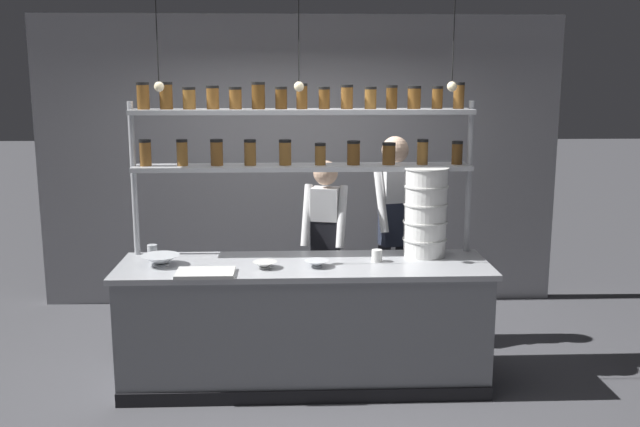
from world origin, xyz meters
The scene contains 14 objects.
ground_plane centered at (0.00, 0.00, 0.00)m, with size 40.00×40.00×0.00m, color #4C4C51.
back_wall centered at (0.00, 1.99, 1.42)m, with size 5.10×0.12×2.83m, color #939399.
prep_counter centered at (0.00, 0.00, 0.46)m, with size 2.70×0.76×0.92m.
spice_shelf_unit centered at (-0.02, 0.33, 1.78)m, with size 2.59×0.28×2.22m.
chef_left centered at (0.19, 0.71, 0.90)m, with size 0.40×0.33×1.59m.
chef_center centered at (0.77, 0.82, 1.03)m, with size 0.41×0.34×1.77m.
container_stack centered at (0.92, 0.20, 1.26)m, with size 0.33×0.33×0.67m.
cutting_board centered at (-0.69, -0.26, 0.93)m, with size 0.40×0.26×0.02m.
prep_bowl_near_left centered at (-1.04, -0.01, 0.96)m, with size 0.28×0.28×0.08m.
prep_bowl_center_front centered at (0.09, -0.10, 0.94)m, with size 0.18×0.18×0.05m.
prep_bowl_center_back centered at (-0.28, -0.12, 0.94)m, with size 0.18×0.18×0.05m.
serving_cup_front centered at (-1.13, 0.20, 0.97)m, with size 0.07×0.07×0.10m.
serving_cup_by_board centered at (0.53, 0.03, 0.96)m, with size 0.08×0.08×0.09m.
pendant_light_row centered at (0.01, 0.00, 2.22)m, with size 2.10×0.07×0.63m.
Camera 1 is at (-0.09, -5.01, 2.27)m, focal length 40.00 mm.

